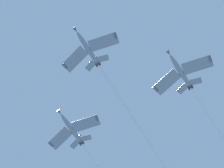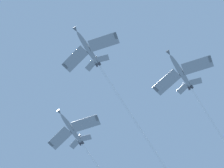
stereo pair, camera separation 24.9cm
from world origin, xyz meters
name	(u,v)px [view 1 (the left image)]	position (x,y,z in m)	size (l,w,h in m)	color
jet_lead	(109,81)	(-33.42, 23.22, 132.34)	(44.22, 42.21, 19.45)	gray
jet_left_wing	(194,92)	(-30.98, 48.53, 128.61)	(37.53, 36.38, 16.26)	gray
jet_right_wing	(85,147)	(-57.75, 18.77, 128.82)	(37.99, 37.30, 16.24)	gray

